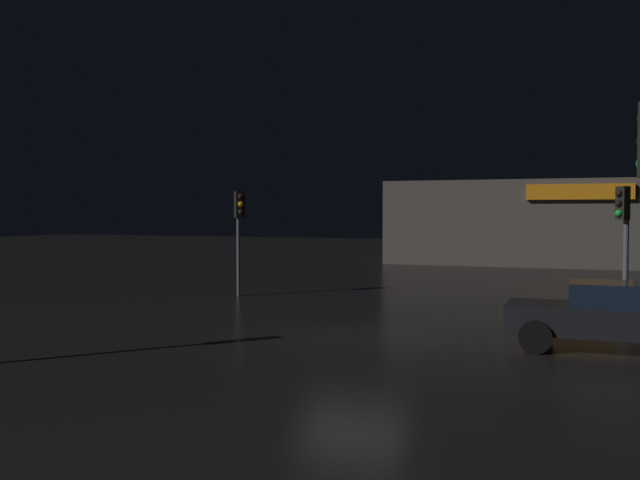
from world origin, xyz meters
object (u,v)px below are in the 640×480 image
store_building (580,222)px  traffic_signal_opposite (624,225)px  car_near (603,315)px  traffic_signal_cross_left (239,218)px

store_building → traffic_signal_opposite: 20.93m
traffic_signal_opposite → car_near: bearing=-96.2°
traffic_signal_opposite → car_near: size_ratio=0.96×
store_building → traffic_signal_cross_left: size_ratio=5.71×
store_building → traffic_signal_opposite: bearing=-86.4°
traffic_signal_opposite → car_near: traffic_signal_opposite is taller
traffic_signal_cross_left → car_near: traffic_signal_cross_left is taller
traffic_signal_opposite → traffic_signal_cross_left: size_ratio=1.01×
traffic_signal_opposite → car_near: 6.46m
store_building → traffic_signal_cross_left: store_building is taller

